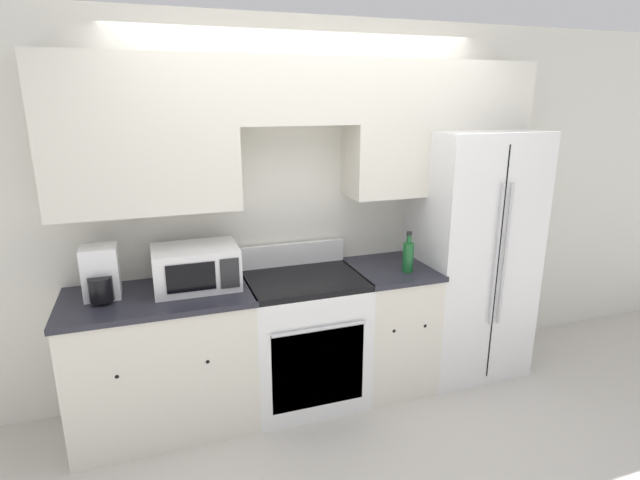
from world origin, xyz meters
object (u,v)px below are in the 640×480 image
(oven_range, at_px, (304,338))
(microwave, at_px, (196,267))
(bottle, at_px, (408,256))
(refrigerator, at_px, (468,254))

(oven_range, xyz_separation_m, microwave, (-0.70, 0.05, 0.58))
(bottle, bearing_deg, refrigerator, 14.75)
(microwave, bearing_deg, bottle, -7.13)
(microwave, relative_size, bottle, 1.83)
(oven_range, relative_size, bottle, 3.75)
(oven_range, bearing_deg, microwave, 175.66)
(refrigerator, relative_size, bottle, 6.50)
(bottle, bearing_deg, oven_range, 170.19)
(oven_range, relative_size, microwave, 2.04)
(refrigerator, height_order, bottle, refrigerator)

